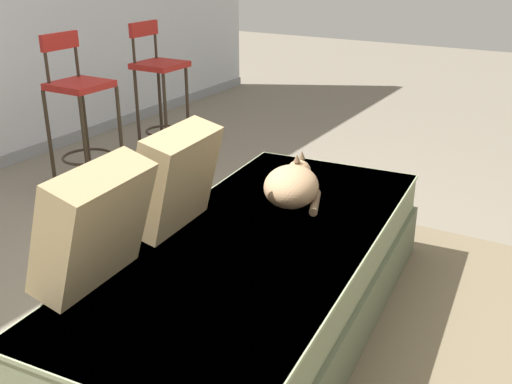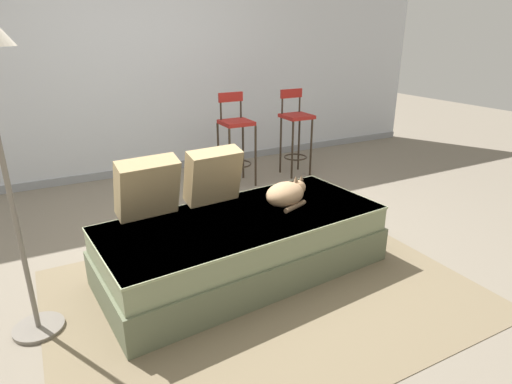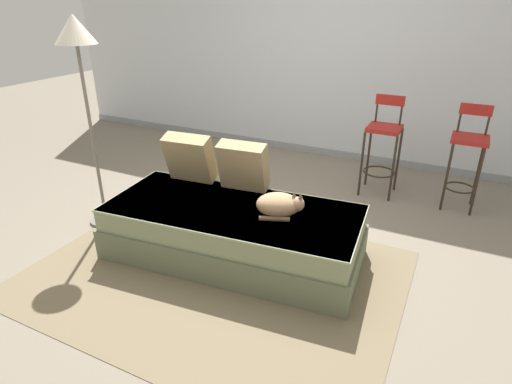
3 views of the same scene
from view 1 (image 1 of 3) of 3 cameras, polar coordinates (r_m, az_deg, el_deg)
The scene contains 8 objects.
ground_plane at distance 2.76m, azimuth -7.08°, elevation -10.41°, with size 16.00×16.00×0.00m, color slate.
area_rug at distance 2.46m, azimuth 6.47°, elevation -14.86°, with size 2.66×1.98×0.01m, color #75664C.
couch at distance 2.45m, azimuth 0.23°, elevation -8.79°, with size 2.04×1.05×0.43m.
throw_pillow_corner at distance 2.02m, azimuth -15.21°, elevation -3.17°, with size 0.42×0.29×0.43m.
throw_pillow_middle at distance 2.38m, azimuth -7.67°, elevation 1.26°, with size 0.41×0.27×0.42m.
cat at distance 2.63m, azimuth 3.49°, elevation 0.66°, with size 0.39×0.34×0.20m.
bar_stool_near_window at distance 3.91m, azimuth -16.39°, elevation 7.77°, with size 0.33×0.33×1.00m.
bar_stool_by_doorway at distance 4.46m, azimuth -9.20°, elevation 10.29°, with size 0.32×0.32×0.99m.
Camera 1 is at (-1.81, -1.46, 1.49)m, focal length 42.00 mm.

